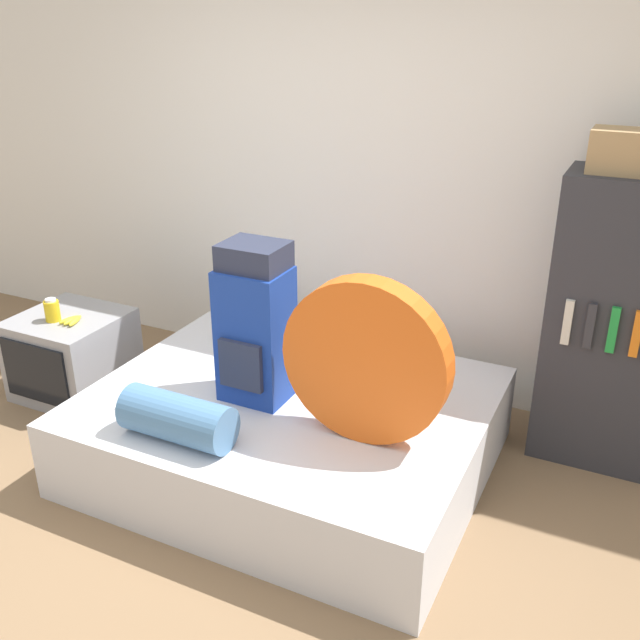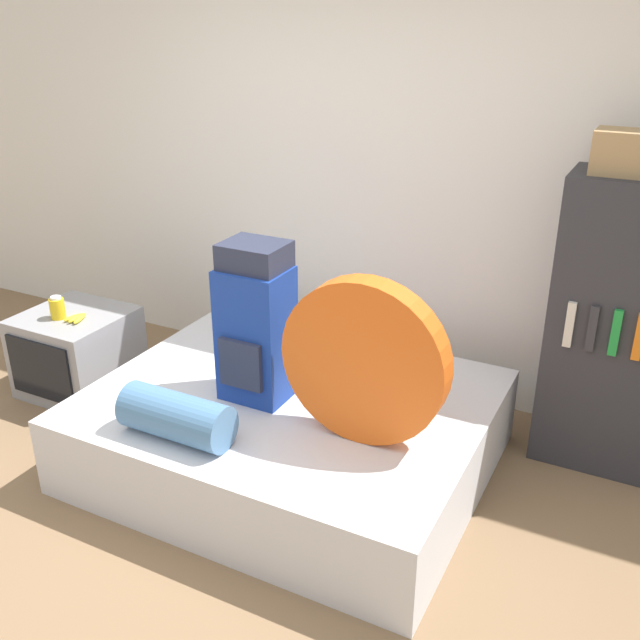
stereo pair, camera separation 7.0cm
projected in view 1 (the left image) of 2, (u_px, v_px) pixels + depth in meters
The scene contains 11 objects.
ground_plane at pixel (177, 551), 3.18m from camera, with size 16.00×16.00×0.00m, color #846647.
wall_back at pixel (355, 176), 4.24m from camera, with size 8.00×0.05×2.60m.
bed at pixel (290, 430), 3.70m from camera, with size 1.96×1.60×0.42m.
backpack at pixel (256, 325), 3.46m from camera, with size 0.33×0.30×0.80m.
tent_bag at pixel (366, 361), 3.12m from camera, with size 0.77×0.13×0.77m.
sleeping_roll at pixel (178, 418), 3.21m from camera, with size 0.53×0.22×0.22m.
television at pixel (73, 355), 4.40m from camera, with size 0.60×0.61×0.51m.
canister at pixel (52, 310), 4.22m from camera, with size 0.09×0.09×0.14m.
banana_bunch at pixel (73, 320), 4.21m from camera, with size 0.11×0.15×0.03m.
bookshelf at pixel (615, 325), 3.58m from camera, with size 0.65×0.42×1.52m.
cardboard_box at pixel (638, 152), 3.23m from camera, with size 0.42×0.21×0.20m.
Camera 1 is at (1.67, -1.96, 2.22)m, focal length 40.00 mm.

